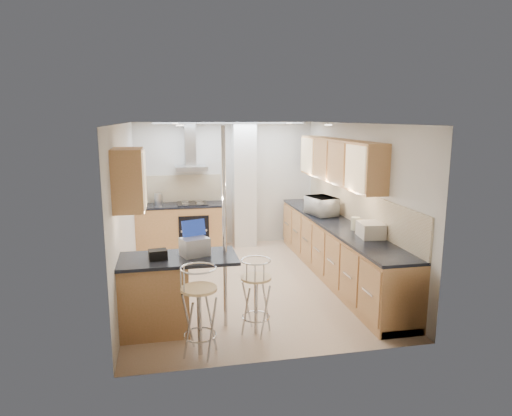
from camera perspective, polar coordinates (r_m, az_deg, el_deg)
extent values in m
plane|color=tan|center=(7.37, -1.20, -9.32)|extent=(4.80, 4.80, 0.00)
cube|color=beige|center=(9.37, -3.85, 3.01)|extent=(3.60, 0.04, 2.50)
cube|color=beige|center=(4.75, 3.94, -5.14)|extent=(3.60, 0.04, 2.50)
cube|color=beige|center=(6.94, -16.02, -0.30)|extent=(0.04, 4.80, 2.50)
cube|color=beige|center=(7.55, 12.33, 0.78)|extent=(0.04, 4.80, 2.50)
cube|color=white|center=(6.90, -1.28, 10.52)|extent=(3.60, 4.80, 0.02)
cube|color=#AB7E44|center=(7.77, 10.19, 5.84)|extent=(0.34, 3.00, 0.72)
cube|color=#AB7E44|center=(5.50, -15.65, 3.44)|extent=(0.34, 0.62, 0.72)
cube|color=beige|center=(7.56, 12.21, 0.25)|extent=(0.03, 4.40, 0.56)
cube|color=beige|center=(9.29, -9.66, 2.36)|extent=(1.70, 0.03, 0.56)
cube|color=silver|center=(9.22, -1.53, 2.90)|extent=(0.45, 0.40, 2.50)
cube|color=#ADB0B2|center=(9.01, -8.10, 4.97)|extent=(0.62, 0.48, 0.08)
cube|color=#ADB0B2|center=(9.11, -8.24, 7.81)|extent=(0.22, 0.20, 0.88)
cylinder|color=silver|center=(5.55, -3.96, -2.73)|extent=(0.05, 0.05, 2.50)
cube|color=black|center=(8.86, -7.75, -2.83)|extent=(0.58, 0.02, 0.58)
cube|color=black|center=(9.06, -7.96, 0.56)|extent=(0.58, 0.50, 0.02)
cube|color=tan|center=(8.68, -3.42, 10.55)|extent=(2.80, 0.35, 0.02)
cube|color=#AB7E44|center=(7.62, 10.00, -5.29)|extent=(0.60, 4.40, 0.88)
cube|color=black|center=(7.51, 10.12, -1.92)|extent=(0.63, 4.40, 0.04)
cube|color=#AB7E44|center=(9.15, -9.45, -2.49)|extent=(1.70, 0.60, 0.88)
cube|color=black|center=(9.05, -9.54, 0.34)|extent=(1.70, 0.63, 0.04)
cube|color=#AB7E44|center=(5.75, -9.85, -10.74)|extent=(1.35, 0.62, 0.90)
cube|color=black|center=(5.59, -10.01, -6.27)|extent=(1.47, 0.72, 0.04)
imported|color=white|center=(8.00, 8.23, 0.26)|extent=(0.50, 0.65, 0.32)
cube|color=#96999D|center=(5.59, -7.67, -4.81)|extent=(0.38, 0.33, 0.22)
cube|color=black|center=(5.54, -12.16, -5.70)|extent=(0.23, 0.18, 0.11)
cylinder|color=beige|center=(8.66, 6.58, 0.63)|extent=(0.14, 0.14, 0.17)
cylinder|color=beige|center=(8.23, 9.16, -0.02)|extent=(0.14, 0.14, 0.16)
cylinder|color=#ADAB8A|center=(7.04, 12.35, -1.92)|extent=(0.19, 0.19, 0.19)
cylinder|color=white|center=(6.92, 13.29, -2.36)|extent=(0.13, 0.13, 0.15)
cube|color=beige|center=(6.66, 14.14, -2.66)|extent=(0.36, 0.43, 0.21)
cylinder|color=#ADB0B2|center=(9.10, -12.11, 1.14)|extent=(0.16, 0.16, 0.22)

